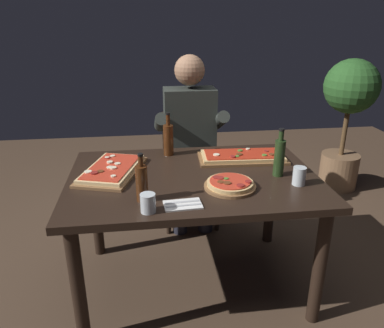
{
  "coord_description": "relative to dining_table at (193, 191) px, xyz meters",
  "views": [
    {
      "loc": [
        -0.26,
        -1.93,
        1.59
      ],
      "look_at": [
        0.0,
        0.05,
        0.79
      ],
      "focal_mm": 34.97,
      "sensor_mm": 36.0,
      "label": 1
    }
  ],
  "objects": [
    {
      "name": "dining_table",
      "position": [
        0.0,
        0.0,
        0.0
      ],
      "size": [
        1.4,
        0.96,
        0.74
      ],
      "color": "black",
      "rests_on": "ground_plane"
    },
    {
      "name": "pizza_rectangular_front",
      "position": [
        0.34,
        0.21,
        0.12
      ],
      "size": [
        0.56,
        0.27,
        0.05
      ],
      "color": "brown",
      "rests_on": "dining_table"
    },
    {
      "name": "ground_plane",
      "position": [
        0.0,
        0.0,
        -0.64
      ],
      "size": [
        6.4,
        6.4,
        0.0
      ],
      "primitive_type": "plane",
      "color": "#4C3828"
    },
    {
      "name": "tumbler_far_side",
      "position": [
        0.54,
        -0.19,
        0.14
      ],
      "size": [
        0.07,
        0.07,
        0.1
      ],
      "color": "silver",
      "rests_on": "dining_table"
    },
    {
      "name": "potted_plant_corner",
      "position": [
        1.6,
        1.23,
        0.12
      ],
      "size": [
        0.49,
        0.49,
        1.24
      ],
      "color": "#846042",
      "rests_on": "ground_plane"
    },
    {
      "name": "wine_bottle_dark",
      "position": [
        -0.11,
        0.36,
        0.2
      ],
      "size": [
        0.06,
        0.06,
        0.28
      ],
      "color": "#47230F",
      "rests_on": "dining_table"
    },
    {
      "name": "diner_chair",
      "position": [
        0.08,
        0.86,
        -0.16
      ],
      "size": [
        0.44,
        0.44,
        0.87
      ],
      "color": "black",
      "rests_on": "ground_plane"
    },
    {
      "name": "pizza_rectangular_left",
      "position": [
        -0.46,
        0.1,
        0.12
      ],
      "size": [
        0.41,
        0.54,
        0.05
      ],
      "color": "brown",
      "rests_on": "dining_table"
    },
    {
      "name": "seated_diner",
      "position": [
        0.08,
        0.74,
        0.1
      ],
      "size": [
        0.53,
        0.41,
        1.33
      ],
      "color": "#23232D",
      "rests_on": "ground_plane"
    },
    {
      "name": "pizza_round_far",
      "position": [
        0.17,
        -0.19,
        0.11
      ],
      "size": [
        0.27,
        0.27,
        0.05
      ],
      "color": "brown",
      "rests_on": "dining_table"
    },
    {
      "name": "oil_bottle_amber",
      "position": [
        -0.29,
        -0.27,
        0.19
      ],
      "size": [
        0.06,
        0.06,
        0.24
      ],
      "color": "#47230F",
      "rests_on": "dining_table"
    },
    {
      "name": "vinegar_bottle_green",
      "position": [
        0.48,
        -0.06,
        0.21
      ],
      "size": [
        0.06,
        0.06,
        0.27
      ],
      "color": "#233819",
      "rests_on": "dining_table"
    },
    {
      "name": "tumbler_near_camera",
      "position": [
        -0.26,
        -0.39,
        0.13
      ],
      "size": [
        0.07,
        0.07,
        0.09
      ],
      "color": "silver",
      "rests_on": "dining_table"
    },
    {
      "name": "napkin_cutlery_set",
      "position": [
        -0.1,
        -0.35,
        0.1
      ],
      "size": [
        0.19,
        0.12,
        0.01
      ],
      "color": "white",
      "rests_on": "dining_table"
    }
  ]
}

